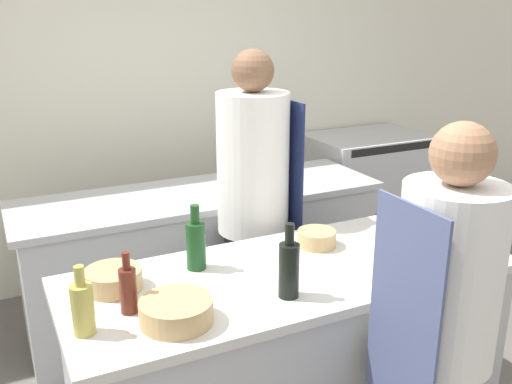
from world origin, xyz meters
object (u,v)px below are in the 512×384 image
(oven_range, at_px, (365,193))
(bottle_cooking_oil, at_px, (128,289))
(bowl_mixing_large, at_px, (317,238))
(bowl_prep_small, at_px, (176,311))
(chef_at_stove, at_px, (254,217))
(bowl_ceramic_blue, at_px, (113,279))
(bottle_wine, at_px, (410,208))
(bottle_vinegar, at_px, (83,307))
(chef_at_prep_near, at_px, (440,344))
(bottle_sauce, at_px, (289,268))
(bottle_olive_oil, at_px, (196,244))

(oven_range, relative_size, bottle_cooking_oil, 4.13)
(bowl_mixing_large, relative_size, bowl_prep_small, 0.69)
(chef_at_stove, xyz_separation_m, bottle_cooking_oil, (-0.86, -0.72, 0.10))
(oven_range, xyz_separation_m, chef_at_stove, (-1.56, -1.07, 0.39))
(bowl_ceramic_blue, bearing_deg, bowl_prep_small, -67.87)
(bottle_wine, distance_m, bowl_mixing_large, 0.53)
(bottle_vinegar, relative_size, bowl_prep_small, 0.96)
(chef_at_prep_near, distance_m, bottle_sauce, 0.61)
(chef_at_prep_near, relative_size, bowl_ceramic_blue, 7.08)
(oven_range, xyz_separation_m, bowl_prep_small, (-2.28, -1.93, 0.44))
(bottle_wine, relative_size, bowl_prep_small, 1.11)
(chef_at_stove, distance_m, bottle_cooking_oil, 1.12)
(oven_range, distance_m, chef_at_stove, 1.93)
(chef_at_stove, xyz_separation_m, bowl_mixing_large, (0.09, -0.49, 0.04))
(chef_at_stove, relative_size, bottle_vinegar, 7.00)
(bottle_vinegar, bearing_deg, bottle_olive_oil, 31.21)
(bottle_olive_oil, relative_size, bowl_mixing_large, 1.57)
(bottle_olive_oil, height_order, bottle_wine, bottle_wine)
(bottle_sauce, bearing_deg, bowl_mixing_large, 46.13)
(bowl_prep_small, bearing_deg, chef_at_stove, 49.97)
(chef_at_prep_near, height_order, bottle_cooking_oil, chef_at_prep_near)
(bottle_vinegar, distance_m, bowl_ceramic_blue, 0.33)
(bottle_wine, xyz_separation_m, bottle_sauce, (-0.89, -0.34, 0.00))
(bottle_olive_oil, xyz_separation_m, bowl_mixing_large, (0.60, -0.02, -0.08))
(chef_at_stove, relative_size, bottle_sauce, 5.87)
(chef_at_stove, xyz_separation_m, bottle_wine, (0.62, -0.53, 0.12))
(bottle_sauce, bearing_deg, chef_at_prep_near, -46.18)
(bottle_olive_oil, xyz_separation_m, bottle_cooking_oil, (-0.35, -0.24, -0.02))
(oven_range, relative_size, bottle_sauce, 3.27)
(oven_range, relative_size, bowl_prep_small, 3.74)
(oven_range, height_order, bowl_ceramic_blue, oven_range)
(bottle_olive_oil, height_order, bowl_mixing_large, bottle_olive_oil)
(bottle_vinegar, distance_m, bottle_sauce, 0.77)
(oven_range, bearing_deg, bottle_sauce, -133.34)
(bottle_sauce, distance_m, bowl_mixing_large, 0.53)
(bottle_wine, xyz_separation_m, bowl_prep_small, (-1.34, -0.34, -0.07))
(chef_at_prep_near, bearing_deg, chef_at_stove, 6.32)
(oven_range, xyz_separation_m, bottle_wine, (-0.94, -1.59, 0.52))
(bottle_cooking_oil, relative_size, bowl_ceramic_blue, 1.05)
(bottle_cooking_oil, bearing_deg, bowl_prep_small, -47.63)
(bowl_mixing_large, relative_size, bowl_ceramic_blue, 0.80)
(oven_range, distance_m, bottle_olive_oil, 2.63)
(chef_at_prep_near, relative_size, bowl_mixing_large, 8.87)
(chef_at_stove, bearing_deg, bowl_ceramic_blue, -61.36)
(bottle_cooking_oil, distance_m, bowl_ceramic_blue, 0.22)
(bottle_vinegar, bearing_deg, bowl_ceramic_blue, 60.12)
(bottle_wine, bearing_deg, chef_at_prep_near, -122.66)
(chef_at_stove, bearing_deg, chef_at_prep_near, 4.12)
(bottle_olive_oil, distance_m, bottle_wine, 1.12)
(bowl_mixing_large, bearing_deg, bottle_wine, -3.68)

